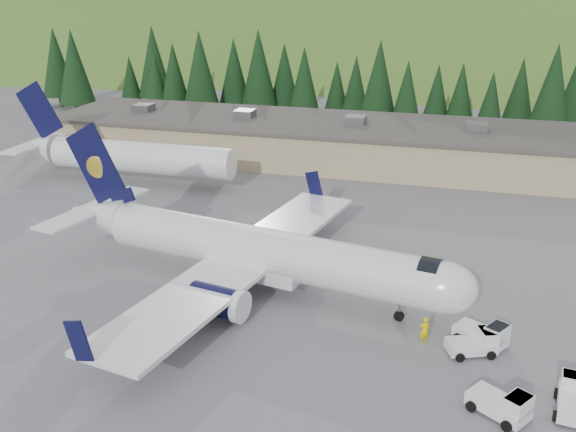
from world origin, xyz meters
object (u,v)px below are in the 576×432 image
(baggage_tug_b, at_px, (485,335))
(terminal_building, at_px, (317,140))
(baggage_tug_d, at_px, (504,405))
(ramp_worker, at_px, (424,330))
(baggage_tug_a, at_px, (476,343))
(second_airliner, at_px, (120,155))
(baggage_tug_c, at_px, (574,398))
(airliner, at_px, (255,251))

(baggage_tug_b, relative_size, terminal_building, 0.05)
(baggage_tug_d, relative_size, ramp_worker, 1.94)
(baggage_tug_a, bearing_deg, second_airliner, 123.87)
(baggage_tug_c, distance_m, baggage_tug_d, 4.20)
(baggage_tug_b, bearing_deg, terminal_building, 147.28)
(baggage_tug_c, height_order, terminal_building, terminal_building)
(terminal_building, height_order, baggage_tug_d, terminal_building)
(baggage_tug_a, distance_m, baggage_tug_b, 1.27)
(second_airliner, bearing_deg, baggage_tug_c, -34.31)
(airliner, bearing_deg, baggage_tug_a, -6.17)
(airliner, relative_size, ramp_worker, 18.45)
(airliner, height_order, baggage_tug_d, airliner)
(second_airliner, height_order, terminal_building, second_airliner)
(terminal_building, bearing_deg, airliner, -83.96)
(baggage_tug_a, bearing_deg, terminal_building, 93.06)
(baggage_tug_a, height_order, baggage_tug_d, baggage_tug_d)
(ramp_worker, bearing_deg, second_airliner, -64.15)
(airliner, bearing_deg, baggage_tug_d, -21.24)
(airliner, relative_size, terminal_building, 0.49)
(airliner, xyz_separation_m, terminal_building, (-4.00, 37.81, -0.48))
(terminal_building, bearing_deg, baggage_tug_b, -63.06)
(baggage_tug_d, height_order, ramp_worker, ramp_worker)
(terminal_building, bearing_deg, baggage_tug_d, -65.72)
(second_airliner, xyz_separation_m, baggage_tug_b, (41.09, -25.66, -2.52))
(second_airliner, bearing_deg, airliner, -42.37)
(baggage_tug_b, bearing_deg, baggage_tug_a, -86.50)
(ramp_worker, bearing_deg, terminal_building, -96.58)
(ramp_worker, bearing_deg, baggage_tug_a, 144.82)
(baggage_tug_d, bearing_deg, second_airliner, 175.49)
(airliner, xyz_separation_m, baggage_tug_a, (16.60, -4.98, -2.37))
(second_airliner, bearing_deg, ramp_worker, -35.37)
(airliner, xyz_separation_m, ramp_worker, (13.31, -4.61, -2.16))
(second_airliner, xyz_separation_m, baggage_tug_c, (45.85, -31.28, -2.53))
(baggage_tug_b, relative_size, baggage_tug_d, 1.02)
(airliner, height_order, baggage_tug_c, airliner)
(second_airliner, relative_size, baggage_tug_d, 7.48)
(airliner, xyz_separation_m, second_airliner, (-23.91, 21.81, 0.22))
(baggage_tug_a, distance_m, baggage_tug_c, 6.97)
(second_airliner, bearing_deg, baggage_tug_a, -33.48)
(second_airliner, height_order, ramp_worker, second_airliner)
(baggage_tug_b, bearing_deg, baggage_tug_c, -19.42)
(baggage_tug_a, xyz_separation_m, baggage_tug_d, (1.51, -6.24, 0.05))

